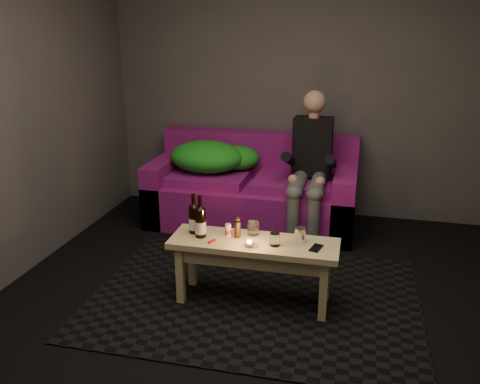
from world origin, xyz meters
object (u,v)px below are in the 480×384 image
object	(u,v)px
coffee_table	(254,252)
beer_bottle_b	(200,222)
steel_cup	(300,235)
person	(310,163)
sofa	(253,192)
beer_bottle_a	(194,219)

from	to	relation	value
coffee_table	beer_bottle_b	xyz separation A→B (m)	(-0.38, -0.02, 0.20)
steel_cup	person	bearing A→B (deg)	93.71
coffee_table	steel_cup	size ratio (longest dim) A/B	11.13
person	coffee_table	xyz separation A→B (m)	(-0.23, -1.35, -0.29)
coffee_table	beer_bottle_b	distance (m)	0.43
sofa	person	size ratio (longest dim) A/B	1.50
person	steel_cup	distance (m)	1.31
coffee_table	beer_bottle_a	size ratio (longest dim) A/B	4.00
coffee_table	person	bearing A→B (deg)	80.39
sofa	person	world-z (taller)	person
coffee_table	steel_cup	distance (m)	0.35
person	steel_cup	size ratio (longest dim) A/B	12.57
beer_bottle_a	sofa	bearing A→B (deg)	85.72
beer_bottle_a	beer_bottle_b	xyz separation A→B (m)	(0.07, -0.06, 0.00)
steel_cup	sofa	bearing A→B (deg)	114.03
steel_cup	beer_bottle_b	bearing A→B (deg)	-173.88
beer_bottle_a	steel_cup	xyz separation A→B (m)	(0.76, 0.02, -0.06)
person	beer_bottle_b	bearing A→B (deg)	-113.93
person	beer_bottle_a	world-z (taller)	person
person	steel_cup	xyz separation A→B (m)	(0.08, -1.29, -0.16)
coffee_table	beer_bottle_a	bearing A→B (deg)	175.06
person	steel_cup	bearing A→B (deg)	-86.29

